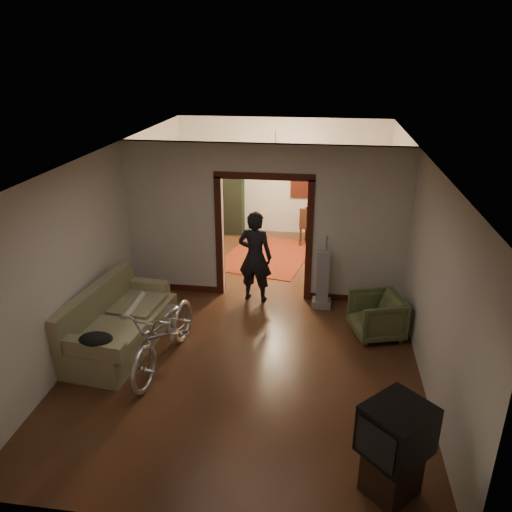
% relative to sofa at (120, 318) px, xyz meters
% --- Properties ---
extents(floor, '(5.00, 8.50, 0.01)m').
position_rel_sofa_xyz_m(floor, '(1.94, 1.30, -0.48)').
color(floor, '#381E11').
rests_on(floor, ground).
extents(ceiling, '(5.00, 8.50, 0.01)m').
position_rel_sofa_xyz_m(ceiling, '(1.94, 1.30, 2.32)').
color(ceiling, white).
rests_on(ceiling, floor).
extents(wall_back, '(5.00, 0.02, 2.80)m').
position_rel_sofa_xyz_m(wall_back, '(1.94, 5.55, 0.92)').
color(wall_back, beige).
rests_on(wall_back, floor).
extents(wall_left, '(0.02, 8.50, 2.80)m').
position_rel_sofa_xyz_m(wall_left, '(-0.56, 1.30, 0.92)').
color(wall_left, beige).
rests_on(wall_left, floor).
extents(wall_right, '(0.02, 8.50, 2.80)m').
position_rel_sofa_xyz_m(wall_right, '(4.44, 1.30, 0.92)').
color(wall_right, beige).
rests_on(wall_right, floor).
extents(partition_wall, '(5.00, 0.14, 2.80)m').
position_rel_sofa_xyz_m(partition_wall, '(1.94, 2.05, 0.92)').
color(partition_wall, beige).
rests_on(partition_wall, floor).
extents(door_casing, '(1.74, 0.20, 2.32)m').
position_rel_sofa_xyz_m(door_casing, '(1.94, 2.05, 0.62)').
color(door_casing, '#38130C').
rests_on(door_casing, floor).
extents(far_window, '(0.98, 0.06, 1.28)m').
position_rel_sofa_xyz_m(far_window, '(2.64, 5.51, 1.07)').
color(far_window, black).
rests_on(far_window, wall_back).
extents(chandelier, '(0.24, 0.24, 0.24)m').
position_rel_sofa_xyz_m(chandelier, '(1.94, 3.80, 1.87)').
color(chandelier, '#FFE0A5').
rests_on(chandelier, ceiling).
extents(light_switch, '(0.08, 0.01, 0.12)m').
position_rel_sofa_xyz_m(light_switch, '(2.99, 1.97, 0.77)').
color(light_switch, silver).
rests_on(light_switch, partition_wall).
extents(sofa, '(1.18, 2.19, 0.97)m').
position_rel_sofa_xyz_m(sofa, '(0.00, 0.00, 0.00)').
color(sofa, olive).
rests_on(sofa, floor).
extents(rolled_paper, '(0.11, 0.84, 0.11)m').
position_rel_sofa_xyz_m(rolled_paper, '(0.10, 0.30, 0.05)').
color(rolled_paper, beige).
rests_on(rolled_paper, sofa).
extents(jacket, '(0.46, 0.34, 0.13)m').
position_rel_sofa_xyz_m(jacket, '(0.05, -0.91, 0.20)').
color(jacket, black).
rests_on(jacket, sofa).
extents(bicycle, '(0.91, 2.04, 1.04)m').
position_rel_sofa_xyz_m(bicycle, '(0.82, -0.37, 0.04)').
color(bicycle, silver).
rests_on(bicycle, floor).
extents(armchair, '(0.94, 0.93, 0.69)m').
position_rel_sofa_xyz_m(armchair, '(3.89, 0.85, -0.14)').
color(armchair, '#505A33').
rests_on(armchair, floor).
extents(tv_stand, '(0.65, 0.65, 0.44)m').
position_rel_sofa_xyz_m(tv_stand, '(3.79, -2.26, -0.26)').
color(tv_stand, black).
rests_on(tv_stand, floor).
extents(crt_tv, '(0.83, 0.83, 0.54)m').
position_rel_sofa_xyz_m(crt_tv, '(3.79, -2.26, 0.32)').
color(crt_tv, black).
rests_on(crt_tv, tv_stand).
extents(vacuum, '(0.39, 0.34, 1.07)m').
position_rel_sofa_xyz_m(vacuum, '(3.02, 1.70, 0.05)').
color(vacuum, gray).
rests_on(vacuum, floor).
extents(person, '(0.67, 0.50, 1.69)m').
position_rel_sofa_xyz_m(person, '(1.81, 1.81, 0.36)').
color(person, black).
rests_on(person, floor).
extents(oriental_rug, '(2.12, 2.54, 0.02)m').
position_rel_sofa_xyz_m(oriental_rug, '(1.78, 3.89, -0.47)').
color(oriental_rug, maroon).
rests_on(oriental_rug, floor).
extents(locker, '(0.94, 0.63, 1.73)m').
position_rel_sofa_xyz_m(locker, '(0.61, 5.34, 0.38)').
color(locker, black).
rests_on(locker, floor).
extents(globe, '(0.27, 0.27, 0.27)m').
position_rel_sofa_xyz_m(globe, '(0.61, 5.34, 1.46)').
color(globe, '#1E5972').
rests_on(globe, locker).
extents(desk, '(1.04, 0.79, 0.68)m').
position_rel_sofa_xyz_m(desk, '(3.00, 5.19, -0.14)').
color(desk, black).
rests_on(desk, floor).
extents(desk_chair, '(0.44, 0.44, 0.92)m').
position_rel_sofa_xyz_m(desk_chair, '(2.64, 4.78, -0.03)').
color(desk_chair, black).
rests_on(desk_chair, floor).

